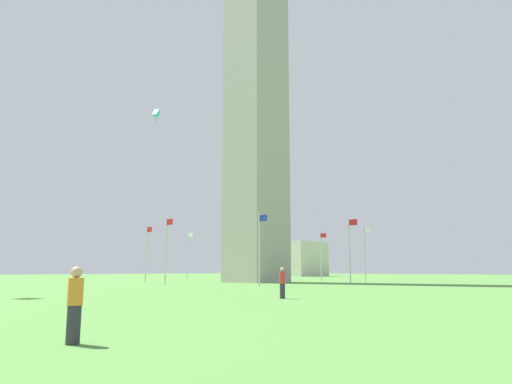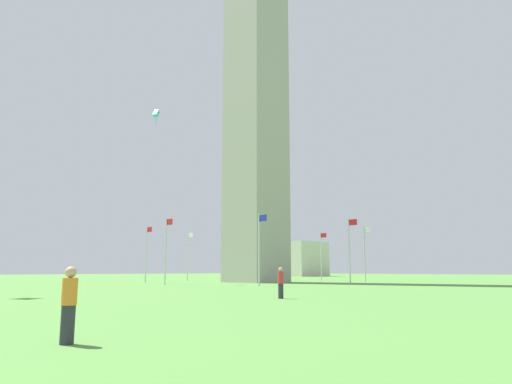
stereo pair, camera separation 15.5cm
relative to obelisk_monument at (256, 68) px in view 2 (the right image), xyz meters
name	(u,v)px [view 2 (the right image)]	position (x,y,z in m)	size (l,w,h in m)	color
ground_plane	(256,282)	(0.00, 0.00, -28.67)	(260.00, 260.00, 0.00)	#548C3D
obelisk_monument	(256,68)	(0.00, 0.00, 0.00)	(6.31, 6.31, 57.35)	#A8A399
flagpole_n	(350,248)	(13.99, 0.00, -24.77)	(1.12, 0.14, 7.06)	silver
flagpole_ne	(365,251)	(9.91, 9.84, -24.77)	(1.12, 0.14, 7.06)	silver
flagpole_e	(321,254)	(0.07, 13.92, -24.77)	(1.12, 0.14, 7.06)	silver
flagpole_se	(254,255)	(-9.78, 9.84, -24.77)	(1.12, 0.14, 7.06)	silver
flagpole_s	(188,254)	(-13.85, 0.00, -24.77)	(1.12, 0.14, 7.06)	silver
flagpole_sw	(147,251)	(-9.78, -9.84, -24.77)	(1.12, 0.14, 7.06)	silver
flagpole_w	(166,247)	(0.07, -13.92, -24.77)	(1.12, 0.14, 7.06)	silver
flagpole_nw	(259,246)	(9.91, -9.84, -24.77)	(1.12, 0.14, 7.06)	silver
person_orange_shirt	(69,305)	(32.45, -39.56, -27.88)	(0.32, 0.32, 1.61)	#2D2D38
person_red_shirt	(281,283)	(25.12, -24.26, -27.84)	(0.32, 0.32, 1.68)	#2D2D38
kite_cyan_box	(156,113)	(-5.11, -12.28, -8.28)	(0.93, 1.10, 1.99)	#33C6D1
distant_building	(277,260)	(-41.27, 51.12, -24.44)	(25.19, 11.37, 8.47)	beige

